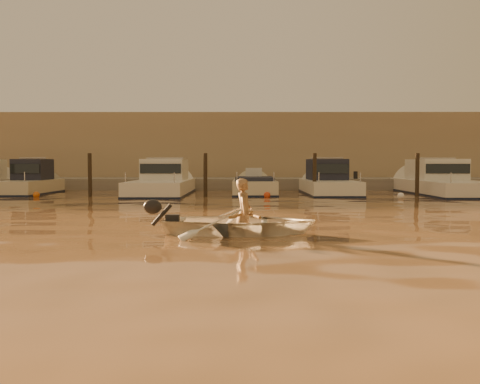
{
  "coord_description": "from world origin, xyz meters",
  "views": [
    {
      "loc": [
        1.47,
        -10.65,
        1.54
      ],
      "look_at": [
        1.42,
        4.0,
        0.75
      ],
      "focal_mm": 40.0,
      "sensor_mm": 36.0,
      "label": 1
    }
  ],
  "objects_px": {
    "moored_boat_2": "(163,182)",
    "moored_boat_5": "(442,182)",
    "dinghy": "(240,223)",
    "person": "(244,213)",
    "waterfront_building": "(221,151)",
    "moored_boat_1": "(29,182)",
    "moored_boat_3": "(254,190)",
    "moored_boat_4": "(329,182)"
  },
  "relations": [
    {
      "from": "person",
      "to": "moored_boat_1",
      "type": "distance_m",
      "value": 18.43
    },
    {
      "from": "moored_boat_5",
      "to": "person",
      "type": "bearing_deg",
      "value": -123.49
    },
    {
      "from": "waterfront_building",
      "to": "person",
      "type": "bearing_deg",
      "value": -86.66
    },
    {
      "from": "person",
      "to": "moored_boat_5",
      "type": "xyz_separation_m",
      "value": [
        9.93,
        15.01,
        0.17
      ]
    },
    {
      "from": "person",
      "to": "moored_boat_2",
      "type": "bearing_deg",
      "value": 18.05
    },
    {
      "from": "dinghy",
      "to": "moored_boat_5",
      "type": "distance_m",
      "value": 18.05
    },
    {
      "from": "dinghy",
      "to": "person",
      "type": "distance_m",
      "value": 0.25
    },
    {
      "from": "moored_boat_1",
      "to": "moored_boat_2",
      "type": "xyz_separation_m",
      "value": [
        6.7,
        0.0,
        0.0
      ]
    },
    {
      "from": "moored_boat_3",
      "to": "moored_boat_4",
      "type": "bearing_deg",
      "value": 0.0
    },
    {
      "from": "moored_boat_1",
      "to": "moored_boat_2",
      "type": "height_order",
      "value": "same"
    },
    {
      "from": "moored_boat_5",
      "to": "moored_boat_3",
      "type": "bearing_deg",
      "value": 180.0
    },
    {
      "from": "moored_boat_4",
      "to": "waterfront_building",
      "type": "bearing_deg",
      "value": 117.81
    },
    {
      "from": "moored_boat_4",
      "to": "moored_boat_5",
      "type": "distance_m",
      "value": 5.65
    },
    {
      "from": "moored_boat_3",
      "to": "moored_boat_4",
      "type": "height_order",
      "value": "moored_boat_4"
    },
    {
      "from": "dinghy",
      "to": "moored_boat_2",
      "type": "relative_size",
      "value": 0.39
    },
    {
      "from": "dinghy",
      "to": "waterfront_building",
      "type": "xyz_separation_m",
      "value": [
        -1.42,
        26.0,
        2.17
      ]
    },
    {
      "from": "moored_boat_3",
      "to": "moored_boat_4",
      "type": "distance_m",
      "value": 3.74
    },
    {
      "from": "moored_boat_2",
      "to": "moored_boat_5",
      "type": "bearing_deg",
      "value": 0.0
    },
    {
      "from": "person",
      "to": "moored_boat_1",
      "type": "bearing_deg",
      "value": 38.62
    },
    {
      "from": "dinghy",
      "to": "moored_boat_4",
      "type": "bearing_deg",
      "value": -13.16
    },
    {
      "from": "dinghy",
      "to": "person",
      "type": "bearing_deg",
      "value": -90.0
    },
    {
      "from": "moored_boat_4",
      "to": "moored_boat_5",
      "type": "height_order",
      "value": "same"
    },
    {
      "from": "moored_boat_2",
      "to": "moored_boat_5",
      "type": "xyz_separation_m",
      "value": [
        13.93,
        0.0,
        0.0
      ]
    },
    {
      "from": "dinghy",
      "to": "moored_boat_2",
      "type": "distance_m",
      "value": 15.5
    },
    {
      "from": "person",
      "to": "moored_boat_2",
      "type": "distance_m",
      "value": 15.53
    },
    {
      "from": "waterfront_building",
      "to": "moored_boat_2",
      "type": "bearing_deg",
      "value": -102.7
    },
    {
      "from": "moored_boat_4",
      "to": "waterfront_building",
      "type": "distance_m",
      "value": 12.56
    },
    {
      "from": "dinghy",
      "to": "person",
      "type": "xyz_separation_m",
      "value": [
        0.1,
        -0.01,
        0.23
      ]
    },
    {
      "from": "moored_boat_3",
      "to": "waterfront_building",
      "type": "xyz_separation_m",
      "value": [
        -2.09,
        11.0,
        2.17
      ]
    },
    {
      "from": "moored_boat_1",
      "to": "waterfront_building",
      "type": "bearing_deg",
      "value": 50.15
    },
    {
      "from": "dinghy",
      "to": "moored_boat_2",
      "type": "xyz_separation_m",
      "value": [
        -3.9,
        15.0,
        0.4
      ]
    },
    {
      "from": "person",
      "to": "moored_boat_3",
      "type": "xyz_separation_m",
      "value": [
        0.57,
        15.01,
        -0.23
      ]
    },
    {
      "from": "person",
      "to": "waterfront_building",
      "type": "xyz_separation_m",
      "value": [
        -1.52,
        26.01,
        1.95
      ]
    },
    {
      "from": "moored_boat_3",
      "to": "moored_boat_5",
      "type": "xyz_separation_m",
      "value": [
        9.36,
        0.0,
        0.4
      ]
    },
    {
      "from": "dinghy",
      "to": "moored_boat_3",
      "type": "bearing_deg",
      "value": 0.58
    },
    {
      "from": "moored_boat_1",
      "to": "moored_boat_5",
      "type": "relative_size",
      "value": 0.63
    },
    {
      "from": "dinghy",
      "to": "moored_boat_4",
      "type": "height_order",
      "value": "moored_boat_4"
    },
    {
      "from": "moored_boat_1",
      "to": "moored_boat_3",
      "type": "xyz_separation_m",
      "value": [
        11.27,
        0.0,
        -0.4
      ]
    },
    {
      "from": "waterfront_building",
      "to": "moored_boat_1",
      "type": "bearing_deg",
      "value": -129.85
    },
    {
      "from": "moored_boat_1",
      "to": "moored_boat_4",
      "type": "bearing_deg",
      "value": 0.0
    },
    {
      "from": "moored_boat_3",
      "to": "waterfront_building",
      "type": "relative_size",
      "value": 0.13
    },
    {
      "from": "person",
      "to": "waterfront_building",
      "type": "distance_m",
      "value": 26.12
    }
  ]
}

